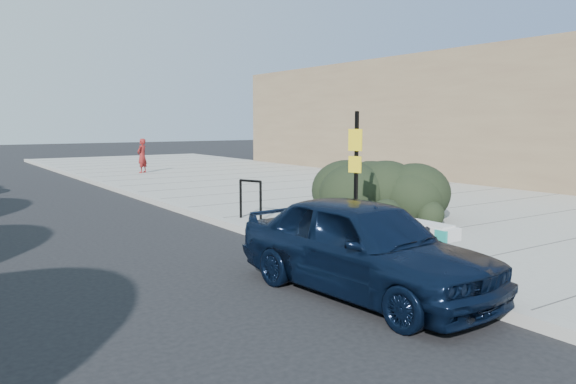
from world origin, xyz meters
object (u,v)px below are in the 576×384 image
pedestrian (142,156)px  bench (407,227)px  sedan_navy (364,246)px  bike_rack (251,195)px  sign_post (356,169)px

pedestrian → bench: bearing=48.2°
sedan_navy → pedestrian: bearing=74.5°
bike_rack → sign_post: 3.61m
bench → pedestrian: 17.89m
bench → sedan_navy: bearing=-153.5°
bench → sign_post: (-0.26, 1.05, 0.93)m
bike_rack → pedestrian: (2.10, 13.25, 0.21)m
sign_post → pedestrian: bearing=65.7°
sign_post → bike_rack: bearing=75.2°
bike_rack → sedan_navy: sedan_navy is taller
sign_post → pedestrian: 16.88m
sign_post → sedan_navy: (-1.59, -2.02, -0.86)m
bike_rack → sign_post: (0.19, -3.50, 0.84)m
bike_rack → sedan_navy: (-1.40, -5.52, -0.01)m
pedestrian → sedan_navy: bearing=42.9°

